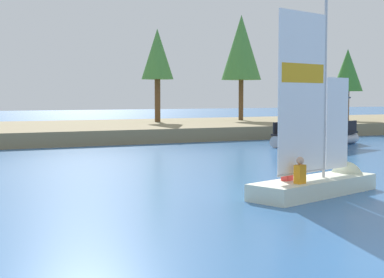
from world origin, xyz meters
The scene contains 6 objects.
shore_bank centered at (0.00, 31.67, 0.41)m, with size 80.00×13.87×0.81m, color #897A56.
shoreline_tree_midleft centered at (8.45, 33.23, 5.51)m, with size 2.26×2.26×6.55m.
shoreline_tree_centre centered at (15.30, 33.25, 6.25)m, with size 3.00×3.00×7.90m.
shoreline_tree_midright centered at (22.09, 29.23, 4.52)m, with size 2.25×2.25×5.31m.
sailboat centered at (2.63, 7.04, 0.46)m, with size 5.00×2.64×5.85m.
pontoon_boat centered at (12.16, 19.98, 0.66)m, with size 6.01×4.45×2.62m.
Camera 1 is at (-8.25, -6.50, 2.74)m, focal length 56.92 mm.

